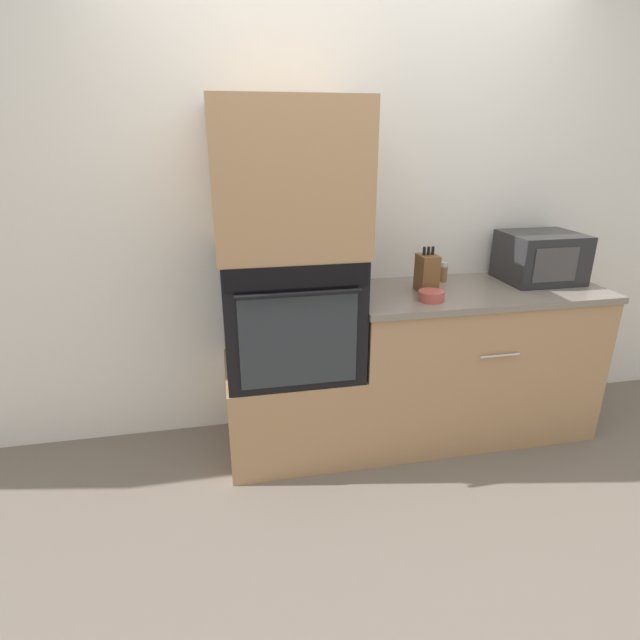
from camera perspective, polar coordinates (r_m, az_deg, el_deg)
The scene contains 11 objects.
ground_plane at distance 2.81m, azimuth 5.28°, elevation -16.60°, with size 12.00×12.00×0.00m, color #6B6056.
wall_back at distance 2.89m, azimuth 2.49°, elevation 11.64°, with size 8.00×0.05×2.50m.
oven_cabinet_base at distance 2.85m, azimuth -3.24°, elevation -9.84°, with size 0.71×0.60×0.51m.
wall_oven at distance 2.61m, azimuth -3.47°, elevation 1.02°, with size 0.68×0.64×0.63m.
oven_cabinet_upper at distance 2.47m, azimuth -3.83°, elevation 15.86°, with size 0.71×0.60×0.71m.
counter_unit at distance 3.07m, azimuth 16.59°, elevation -4.42°, with size 1.42×0.63×0.89m.
microwave at distance 3.17m, azimuth 23.86°, elevation 6.58°, with size 0.42×0.36×0.28m.
knife_block at distance 2.77m, azimuth 12.11°, elevation 5.27°, with size 0.10×0.13×0.25m.
bowl at distance 2.64m, azimuth 12.58°, elevation 2.72°, with size 0.13×0.13×0.05m.
condiment_jar_near at distance 2.80m, azimuth 5.05°, elevation 4.76°, with size 0.05×0.05×0.11m.
condiment_jar_mid at distance 3.00m, azimuth 13.95°, elevation 5.32°, with size 0.04×0.04×0.11m.
Camera 1 is at (-0.69, -2.14, 1.69)m, focal length 28.00 mm.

